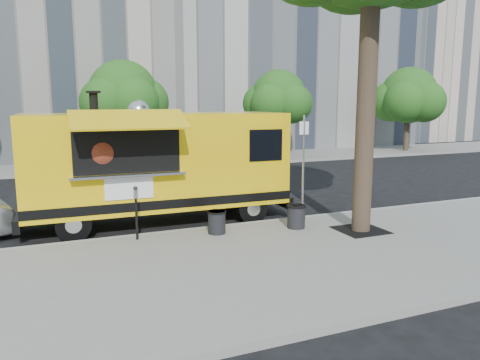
% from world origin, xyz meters
% --- Properties ---
extents(ground, '(120.00, 120.00, 0.00)m').
position_xyz_m(ground, '(0.00, 0.00, 0.00)').
color(ground, black).
rests_on(ground, ground).
extents(sidewalk, '(60.00, 6.00, 0.15)m').
position_xyz_m(sidewalk, '(0.00, -4.00, 0.07)').
color(sidewalk, gray).
rests_on(sidewalk, ground).
extents(curb, '(60.00, 0.14, 0.16)m').
position_xyz_m(curb, '(0.00, -0.93, 0.07)').
color(curb, '#999993').
rests_on(curb, ground).
extents(far_sidewalk, '(60.00, 5.00, 0.15)m').
position_xyz_m(far_sidewalk, '(0.00, 13.50, 0.07)').
color(far_sidewalk, gray).
rests_on(far_sidewalk, ground).
extents(building_mid, '(20.00, 14.00, 20.00)m').
position_xyz_m(building_mid, '(12.00, 23.00, 10.00)').
color(building_mid, '#ABA7A0').
rests_on(building_mid, ground).
extents(building_right, '(16.00, 12.00, 16.00)m').
position_xyz_m(building_right, '(30.00, 24.00, 8.00)').
color(building_right, beige).
rests_on(building_right, ground).
extents(tree_well, '(1.20, 1.20, 0.02)m').
position_xyz_m(tree_well, '(2.60, -2.80, 0.15)').
color(tree_well, black).
rests_on(tree_well, sidewalk).
extents(far_tree_b, '(3.60, 3.60, 5.50)m').
position_xyz_m(far_tree_b, '(-1.00, 12.70, 3.83)').
color(far_tree_b, '#33261C').
rests_on(far_tree_b, far_sidewalk).
extents(far_tree_c, '(3.24, 3.24, 5.21)m').
position_xyz_m(far_tree_c, '(8.00, 12.40, 3.72)').
color(far_tree_c, '#33261C').
rests_on(far_tree_c, far_sidewalk).
extents(far_tree_d, '(3.78, 3.78, 5.64)m').
position_xyz_m(far_tree_d, '(18.00, 12.60, 3.89)').
color(far_tree_d, '#33261C').
rests_on(far_tree_d, far_sidewalk).
extents(sign_post, '(0.28, 0.06, 3.00)m').
position_xyz_m(sign_post, '(1.55, -1.55, 1.85)').
color(sign_post, silver).
rests_on(sign_post, sidewalk).
extents(parking_meter, '(0.11, 0.11, 1.33)m').
position_xyz_m(parking_meter, '(-3.00, -1.35, 0.98)').
color(parking_meter, black).
rests_on(parking_meter, sidewalk).
extents(food_truck, '(7.64, 3.59, 3.77)m').
position_xyz_m(food_truck, '(-2.04, 0.57, 1.77)').
color(food_truck, yellow).
rests_on(food_truck, ground).
extents(trash_bin_left, '(0.49, 0.49, 0.59)m').
position_xyz_m(trash_bin_left, '(-1.00, -1.60, 0.46)').
color(trash_bin_left, black).
rests_on(trash_bin_left, sidewalk).
extents(trash_bin_right, '(0.52, 0.52, 0.62)m').
position_xyz_m(trash_bin_right, '(1.15, -1.92, 0.48)').
color(trash_bin_right, black).
rests_on(trash_bin_right, sidewalk).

